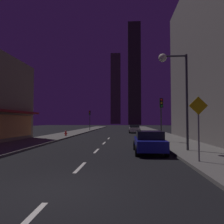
{
  "coord_description": "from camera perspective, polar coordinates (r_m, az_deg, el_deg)",
  "views": [
    {
      "loc": [
        2.07,
        -6.17,
        2.1
      ],
      "look_at": [
        0.0,
        24.91,
        3.46
      ],
      "focal_mm": 33.27,
      "sensor_mm": 36.0,
      "label": 1
    }
  ],
  "objects": [
    {
      "name": "fire_hydrant_far_left",
      "position": [
        28.36,
        -12.58,
        -5.77
      ],
      "size": [
        0.42,
        0.3,
        0.65
      ],
      "color": "red",
      "rests_on": "sidewalk_left"
    },
    {
      "name": "traffic_light_near_right",
      "position": [
        20.63,
        13.38,
        0.6
      ],
      "size": [
        0.32,
        0.48,
        4.2
      ],
      "color": "#2D2D2D",
      "rests_on": "sidewalk_right"
    },
    {
      "name": "skyscraper_distant_tall",
      "position": [
        157.14,
        1.0,
        6.42
      ],
      "size": [
        7.31,
        5.13,
        52.94
      ],
      "primitive_type": "cube",
      "color": "#514D3D",
      "rests_on": "ground"
    },
    {
      "name": "street_lamp_right",
      "position": [
        14.94,
        16.75,
        9.05
      ],
      "size": [
        1.96,
        0.56,
        6.58
      ],
      "color": "#38383D",
      "rests_on": "sidewalk_right"
    },
    {
      "name": "skyscraper_distant_mid",
      "position": [
        122.42,
        6.15,
        10.47
      ],
      "size": [
        7.27,
        5.5,
        59.09
      ],
      "primitive_type": "cube",
      "color": "#373429",
      "rests_on": "ground"
    },
    {
      "name": "ground_plane",
      "position": [
        38.29,
        0.71,
        -5.72
      ],
      "size": [
        78.0,
        136.0,
        0.1
      ],
      "primitive_type": "cube",
      "color": "black"
    },
    {
      "name": "car_parked_far",
      "position": [
        37.18,
        6.18,
        -4.58
      ],
      "size": [
        1.98,
        4.24,
        1.45
      ],
      "color": "silver",
      "rests_on": "ground"
    },
    {
      "name": "traffic_light_far_left",
      "position": [
        43.84,
        -6.14,
        -1.06
      ],
      "size": [
        0.32,
        0.48,
        4.2
      ],
      "color": "#2D2D2D",
      "rests_on": "sidewalk_left"
    },
    {
      "name": "sidewalk_left",
      "position": [
        39.28,
        -9.59,
        -5.42
      ],
      "size": [
        4.0,
        76.0,
        0.15
      ],
      "primitive_type": "cube",
      "color": "#605E59",
      "rests_on": "ground"
    },
    {
      "name": "pedestrian_crossing_sign",
      "position": [
        10.93,
        22.69,
        -2.75
      ],
      "size": [
        0.91,
        0.08,
        3.15
      ],
      "color": "slate",
      "rests_on": "sidewalk_right"
    },
    {
      "name": "sidewalk_right",
      "position": [
        38.54,
        11.2,
        -5.47
      ],
      "size": [
        4.0,
        76.0,
        0.15
      ],
      "primitive_type": "cube",
      "color": "#605E59",
      "rests_on": "ground"
    },
    {
      "name": "car_parked_near",
      "position": [
        14.01,
        10.17,
        -8.04
      ],
      "size": [
        1.98,
        4.24,
        1.45
      ],
      "color": "navy",
      "rests_on": "ground"
    },
    {
      "name": "lane_marking_center",
      "position": [
        14.86,
        -4.3,
        -10.6
      ],
      "size": [
        0.16,
        23.0,
        0.01
      ],
      "color": "silver",
      "rests_on": "ground"
    }
  ]
}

